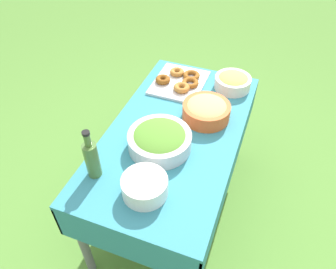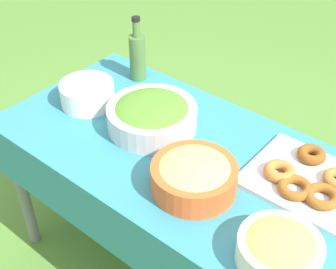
{
  "view_description": "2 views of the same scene",
  "coord_description": "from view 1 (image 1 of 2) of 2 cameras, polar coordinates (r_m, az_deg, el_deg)",
  "views": [
    {
      "loc": [
        -1.29,
        -0.45,
        1.99
      ],
      "look_at": [
        -0.07,
        0.02,
        0.74
      ],
      "focal_mm": 35.0,
      "sensor_mm": 36.0,
      "label": 1
    },
    {
      "loc": [
        0.81,
        -1.03,
        1.79
      ],
      "look_at": [
        0.02,
        -0.08,
        0.82
      ],
      "focal_mm": 50.0,
      "sensor_mm": 36.0,
      "label": 2
    }
  ],
  "objects": [
    {
      "name": "salad_bowl",
      "position": [
        1.74,
        -1.46,
        -0.86
      ],
      "size": [
        0.34,
        0.34,
        0.11
      ],
      "color": "silver",
      "rests_on": "picnic_table"
    },
    {
      "name": "plate_stack",
      "position": [
        1.55,
        -4.07,
        -9.02
      ],
      "size": [
        0.22,
        0.22,
        0.1
      ],
      "color": "white",
      "rests_on": "picnic_table"
    },
    {
      "name": "donut_platter",
      "position": [
        2.22,
        2.15,
        9.26
      ],
      "size": [
        0.39,
        0.33,
        0.05
      ],
      "color": "silver",
      "rests_on": "picnic_table"
    },
    {
      "name": "fruit_bowl",
      "position": [
        2.21,
        11.22,
        9.06
      ],
      "size": [
        0.24,
        0.24,
        0.1
      ],
      "color": "white",
      "rests_on": "picnic_table"
    },
    {
      "name": "picnic_table",
      "position": [
        1.94,
        1.16,
        -1.52
      ],
      "size": [
        1.37,
        0.73,
        0.71
      ],
      "color": "teal",
      "rests_on": "ground_plane"
    },
    {
      "name": "ground_plane",
      "position": [
        2.41,
        0.95,
        -11.76
      ],
      "size": [
        14.0,
        14.0,
        0.0
      ],
      "primitive_type": "plane",
      "color": "#568C38"
    },
    {
      "name": "olive_oil_bottle",
      "position": [
        1.61,
        -13.13,
        -4.08
      ],
      "size": [
        0.07,
        0.07,
        0.29
      ],
      "color": "#4C7238",
      "rests_on": "picnic_table"
    },
    {
      "name": "pasta_bowl",
      "position": [
        1.93,
        6.69,
        4.29
      ],
      "size": [
        0.28,
        0.28,
        0.11
      ],
      "color": "#E05B28",
      "rests_on": "picnic_table"
    }
  ]
}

